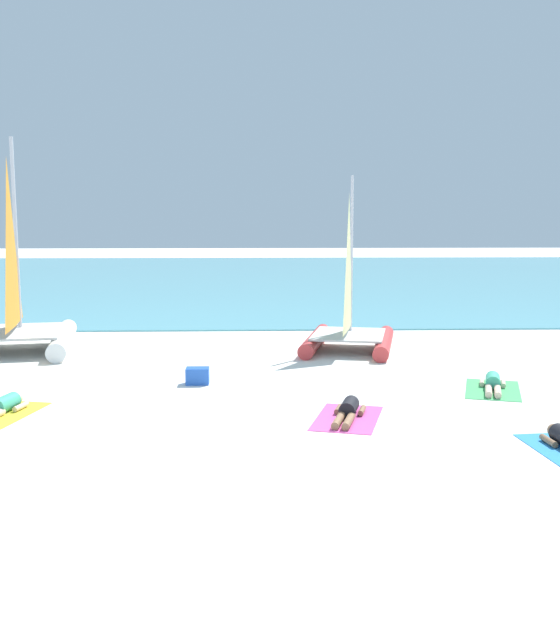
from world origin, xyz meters
name	(u,v)px	position (x,y,z in m)	size (l,w,h in m)	color
ground_plane	(274,335)	(0.00, 10.00, 0.00)	(120.00, 120.00, 0.00)	white
ocean_water	(265,278)	(0.00, 30.81, 0.03)	(120.00, 40.00, 0.05)	#5BB2C1
sailboat_red	(349,324)	(1.97, 7.42, 0.70)	(3.03, 4.03, 4.72)	#CC3838
sailboat_white	(17,320)	(-7.04, 7.59, 0.86)	(3.53, 4.83, 5.75)	white
towel_leftmost	(0,414)	(-5.32, 1.02, 0.01)	(1.10, 1.90, 0.01)	yellow
sunbather_leftmost	(2,407)	(-5.31, 1.09, 0.13)	(0.72, 1.56, 0.30)	#3FB28C
towel_center_left	(347,418)	(1.08, 0.54, 0.01)	(1.10, 1.90, 0.01)	#D84C99
sunbather_center_left	(348,411)	(1.10, 0.61, 0.13)	(0.80, 1.55, 0.30)	black
towel_rightmost	(493,390)	(4.43, 2.64, 0.01)	(1.10, 1.90, 0.01)	#4CB266
sunbather_rightmost	(493,383)	(4.45, 2.71, 0.13)	(0.83, 1.54, 0.30)	#3FB28C
cooler_box	(198,376)	(-1.85, 3.42, 0.18)	(0.50, 0.36, 0.36)	blue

